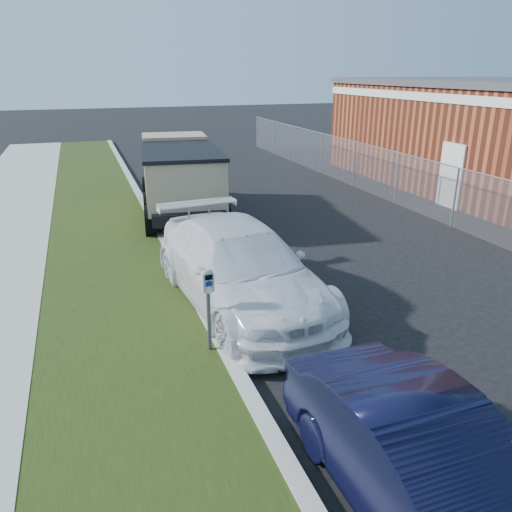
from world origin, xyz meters
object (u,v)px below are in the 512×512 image
object	(u,v)px
white_wagon	(240,266)
dump_truck	(179,173)
navy_sedan	(428,471)
parking_meter	(208,292)

from	to	relation	value
white_wagon	dump_truck	xyz separation A→B (m)	(0.22, 7.27, 0.52)
navy_sedan	dump_truck	size ratio (longest dim) A/B	0.65
dump_truck	white_wagon	bearing A→B (deg)	-85.29
parking_meter	white_wagon	distance (m)	2.10
navy_sedan	dump_truck	xyz separation A→B (m)	(0.01, 12.96, 0.66)
parking_meter	navy_sedan	world-z (taller)	parking_meter
parking_meter	dump_truck	xyz separation A→B (m)	(1.31, 9.03, 0.16)
parking_meter	navy_sedan	bearing A→B (deg)	-76.37
parking_meter	white_wagon	world-z (taller)	white_wagon
parking_meter	dump_truck	world-z (taller)	dump_truck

